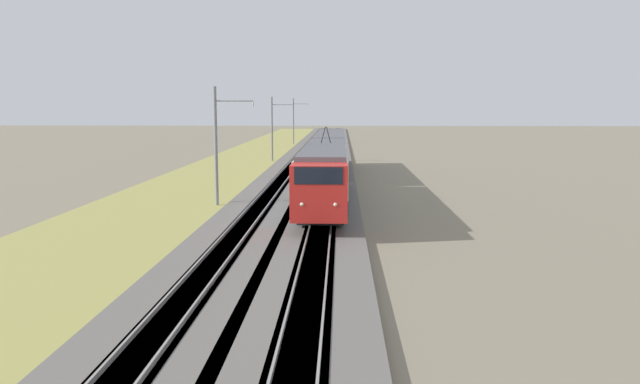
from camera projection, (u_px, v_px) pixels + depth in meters
name	position (u px, v px, depth m)	size (l,w,h in m)	color
ballast_main	(280.00, 183.00, 50.81)	(240.00, 4.40, 0.30)	#605B56
ballast_adjacent	(328.00, 183.00, 50.67)	(240.00, 4.40, 0.30)	#605B56
track_main	(280.00, 183.00, 50.80)	(240.00, 1.57, 0.45)	#4C4238
track_adjacent	(328.00, 183.00, 50.67)	(240.00, 1.57, 0.45)	#4C4238
grass_verge	(199.00, 184.00, 51.04)	(240.00, 9.46, 0.12)	#99934C
passenger_train	(328.00, 158.00, 48.87)	(40.34, 2.83, 5.02)	red
catenary_mast_mid	(217.00, 145.00, 39.35)	(0.22, 2.56, 7.62)	slate
catenary_mast_far	(272.00, 128.00, 71.11)	(0.22, 2.56, 7.43)	slate
catenary_mast_distant	(294.00, 121.00, 102.84)	(0.22, 2.56, 7.60)	slate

